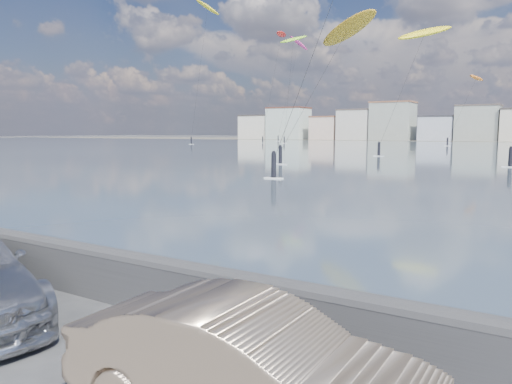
% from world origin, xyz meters
% --- Properties ---
extents(ground, '(700.00, 700.00, 0.00)m').
position_xyz_m(ground, '(0.00, 0.00, 0.00)').
color(ground, '#333335').
rests_on(ground, ground).
extents(seawall, '(400.00, 0.36, 1.08)m').
position_xyz_m(seawall, '(0.00, 2.70, 0.58)').
color(seawall, '#28282B').
rests_on(seawall, ground).
extents(car_champagne, '(4.42, 1.66, 1.44)m').
position_xyz_m(car_champagne, '(3.05, 0.55, 0.72)').
color(car_champagne, tan).
rests_on(car_champagne, ground).
extents(kitesurfer_3, '(8.06, 14.85, 40.24)m').
position_xyz_m(kitesurfer_3, '(-81.25, 109.97, 36.70)').
color(kitesurfer_3, yellow).
rests_on(kitesurfer_3, ground).
extents(kitesurfer_4, '(7.94, 11.81, 32.02)m').
position_xyz_m(kitesurfer_4, '(-64.69, 129.62, 29.71)').
color(kitesurfer_4, '#8CD826').
rests_on(kitesurfer_4, ground).
extents(kitesurfer_9, '(9.72, 18.33, 17.85)m').
position_xyz_m(kitesurfer_9, '(-17.74, 54.87, 15.57)').
color(kitesurfer_9, '#BF8C19').
rests_on(kitesurfer_9, ground).
extents(kitesurfer_10, '(8.02, 17.22, 19.90)m').
position_xyz_m(kitesurfer_10, '(-13.30, 74.10, 17.75)').
color(kitesurfer_10, yellow).
rests_on(kitesurfer_10, ground).
extents(kitesurfer_11, '(5.47, 16.22, 37.27)m').
position_xyz_m(kitesurfer_11, '(-78.07, 158.93, 34.16)').
color(kitesurfer_11, '#E5338C').
rests_on(kitesurfer_11, ground).
extents(kitesurfer_13, '(5.80, 18.58, 17.39)m').
position_xyz_m(kitesurfer_13, '(-14.51, 130.93, 16.13)').
color(kitesurfer_13, orange).
rests_on(kitesurfer_13, ground).
extents(kitesurfer_15, '(4.22, 12.42, 32.82)m').
position_xyz_m(kitesurfer_15, '(-68.77, 129.41, 31.35)').
color(kitesurfer_15, red).
rests_on(kitesurfer_15, ground).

